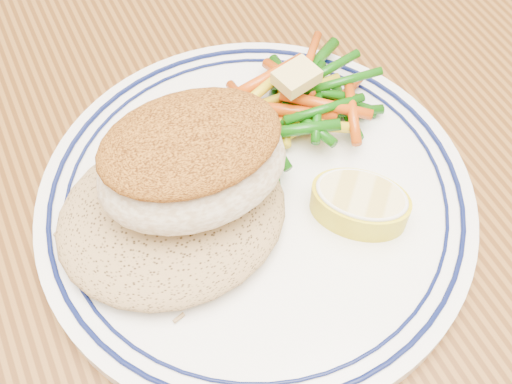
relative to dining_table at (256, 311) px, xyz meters
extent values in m
cube|color=#4E2B0F|center=(0.00, 0.00, 0.08)|extent=(1.50, 0.90, 0.04)
cylinder|color=white|center=(0.01, 0.02, 0.10)|extent=(0.27, 0.27, 0.01)
torus|color=#0A113F|center=(0.01, 0.02, 0.11)|extent=(0.25, 0.25, 0.00)
torus|color=#0A113F|center=(0.01, 0.02, 0.11)|extent=(0.23, 0.23, 0.00)
ellipsoid|color=#9B7B4D|center=(-0.04, 0.03, 0.12)|extent=(0.13, 0.12, 0.03)
ellipsoid|color=beige|center=(-0.02, 0.03, 0.15)|extent=(0.11, 0.08, 0.05)
ellipsoid|color=#9A5918|center=(-0.02, 0.03, 0.17)|extent=(0.10, 0.08, 0.02)
cylinder|color=#B63F09|center=(0.06, 0.07, 0.11)|extent=(0.05, 0.04, 0.01)
cylinder|color=#0F4D09|center=(0.09, 0.05, 0.12)|extent=(0.02, 0.05, 0.01)
cylinder|color=#0F4D09|center=(0.09, 0.06, 0.12)|extent=(0.04, 0.04, 0.01)
cylinder|color=#0F4D09|center=(0.04, 0.05, 0.12)|extent=(0.03, 0.06, 0.01)
cylinder|color=#0F4D09|center=(0.05, 0.08, 0.12)|extent=(0.03, 0.04, 0.01)
cylinder|color=gold|center=(0.05, 0.07, 0.12)|extent=(0.03, 0.05, 0.01)
cylinder|color=#B63F09|center=(0.09, 0.06, 0.12)|extent=(0.06, 0.04, 0.01)
cylinder|color=#0F4D09|center=(0.07, 0.09, 0.12)|extent=(0.01, 0.06, 0.01)
cylinder|color=#B63F09|center=(0.06, 0.06, 0.12)|extent=(0.05, 0.02, 0.01)
cylinder|color=#B63F09|center=(0.06, 0.07, 0.12)|extent=(0.06, 0.02, 0.01)
cylinder|color=#0F4D09|center=(0.09, 0.05, 0.12)|extent=(0.05, 0.02, 0.01)
cylinder|color=gold|center=(0.07, 0.05, 0.12)|extent=(0.06, 0.01, 0.02)
cylinder|color=#0F4D09|center=(0.07, 0.07, 0.12)|extent=(0.05, 0.04, 0.01)
cylinder|color=#0F4D09|center=(0.09, 0.09, 0.12)|extent=(0.06, 0.04, 0.01)
cylinder|color=gold|center=(0.06, 0.05, 0.12)|extent=(0.06, 0.04, 0.01)
cylinder|color=#B63F09|center=(0.07, 0.09, 0.13)|extent=(0.02, 0.05, 0.01)
cylinder|color=gold|center=(0.07, 0.08, 0.13)|extent=(0.06, 0.01, 0.01)
cylinder|color=#B63F09|center=(0.06, 0.06, 0.13)|extent=(0.05, 0.03, 0.01)
cylinder|color=#B63F09|center=(0.03, 0.07, 0.13)|extent=(0.01, 0.06, 0.01)
cylinder|color=#0F4D09|center=(0.06, 0.05, 0.13)|extent=(0.02, 0.05, 0.01)
cylinder|color=#0F4D09|center=(0.05, 0.05, 0.13)|extent=(0.05, 0.03, 0.01)
cylinder|color=#0F4D09|center=(0.07, 0.05, 0.13)|extent=(0.03, 0.04, 0.01)
cylinder|color=#B63F09|center=(0.06, 0.09, 0.13)|extent=(0.06, 0.02, 0.01)
cylinder|color=#B63F09|center=(0.09, 0.04, 0.13)|extent=(0.03, 0.05, 0.01)
cylinder|color=#0F4D09|center=(0.03, 0.05, 0.13)|extent=(0.01, 0.05, 0.01)
cylinder|color=#0F4D09|center=(0.09, 0.08, 0.13)|extent=(0.05, 0.01, 0.01)
cylinder|color=#0F4D09|center=(0.08, 0.07, 0.13)|extent=(0.05, 0.04, 0.01)
cylinder|color=#B63F09|center=(0.08, 0.06, 0.13)|extent=(0.05, 0.04, 0.01)
cylinder|color=#0F4D09|center=(0.07, 0.05, 0.13)|extent=(0.05, 0.01, 0.01)
cylinder|color=#B63F09|center=(0.09, 0.09, 0.13)|extent=(0.04, 0.04, 0.01)
cylinder|color=gold|center=(0.04, 0.08, 0.13)|extent=(0.05, 0.03, 0.01)
cylinder|color=#0F4D09|center=(0.09, 0.07, 0.13)|extent=(0.06, 0.02, 0.01)
cube|color=#E5CA70|center=(0.06, 0.07, 0.15)|extent=(0.03, 0.03, 0.01)
torus|color=white|center=(0.06, -0.01, 0.13)|extent=(0.08, 0.08, 0.00)
camera|label=1|loc=(-0.08, -0.17, 0.44)|focal=45.00mm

